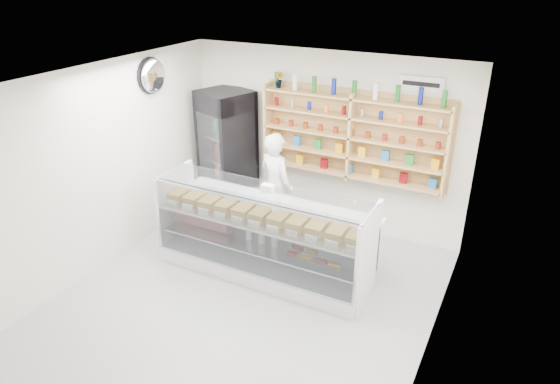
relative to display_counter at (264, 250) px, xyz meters
The scene contains 8 objects.
room 1.27m from the display_counter, 82.28° to the right, with size 5.00×5.00×5.00m.
display_counter is the anchor object (origin of this frame).
shop_worker 1.15m from the display_counter, 108.80° to the left, with size 0.62×0.41×1.70m, color white.
drinks_cooler 2.17m from the display_counter, 136.18° to the left, with size 0.96×0.95×2.10m.
wall_shelving 2.13m from the display_counter, 69.82° to the left, with size 2.84×0.28×1.33m.
potted_plant 2.63m from the display_counter, 110.69° to the left, with size 0.14×0.12×0.26m, color #1E6626.
security_mirror 2.99m from the display_counter, 166.85° to the left, with size 0.15×0.50×0.50m, color silver.
wall_sign 3.12m from the display_counter, 49.52° to the left, with size 0.62×0.03×0.20m, color white.
Camera 1 is at (2.79, -4.41, 3.97)m, focal length 32.00 mm.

